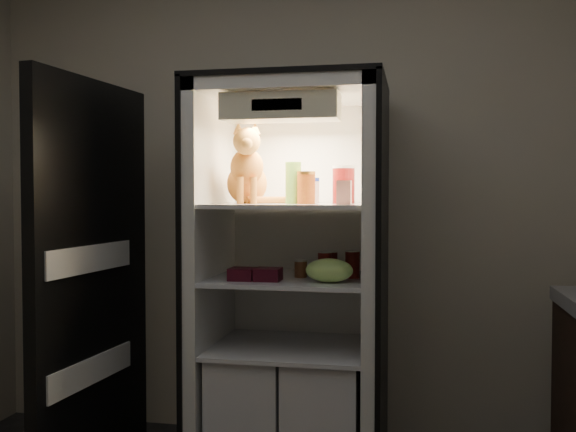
# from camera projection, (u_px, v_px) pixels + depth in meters

# --- Properties ---
(room_shell) EXTENTS (3.60, 3.60, 3.60)m
(room_shell) POSITION_uv_depth(u_px,v_px,m) (197.00, 90.00, 1.74)
(room_shell) COLOR white
(room_shell) RESTS_ON floor
(refrigerator) EXTENTS (0.90, 0.72, 1.88)m
(refrigerator) POSITION_uv_depth(u_px,v_px,m) (292.00, 306.00, 3.13)
(refrigerator) COLOR white
(refrigerator) RESTS_ON floor
(fridge_door) EXTENTS (0.13, 0.87, 1.85)m
(fridge_door) POSITION_uv_depth(u_px,v_px,m) (92.00, 287.00, 2.90)
(fridge_door) COLOR black
(fridge_door) RESTS_ON floor
(tabby_cat) EXTENTS (0.35, 0.38, 0.39)m
(tabby_cat) POSITION_uv_depth(u_px,v_px,m) (247.00, 174.00, 3.11)
(tabby_cat) COLOR orange
(tabby_cat) RESTS_ON refrigerator
(parmesan_shaker) EXTENTS (0.08, 0.08, 0.20)m
(parmesan_shaker) POSITION_uv_depth(u_px,v_px,m) (293.00, 183.00, 3.04)
(parmesan_shaker) COLOR green
(parmesan_shaker) RESTS_ON refrigerator
(mayo_tub) EXTENTS (0.09, 0.09, 0.13)m
(mayo_tub) POSITION_uv_depth(u_px,v_px,m) (310.00, 191.00, 3.13)
(mayo_tub) COLOR white
(mayo_tub) RESTS_ON refrigerator
(salsa_jar) EXTENTS (0.09, 0.09, 0.15)m
(salsa_jar) POSITION_uv_depth(u_px,v_px,m) (306.00, 188.00, 2.99)
(salsa_jar) COLOR maroon
(salsa_jar) RESTS_ON refrigerator
(pepper_jar) EXTENTS (0.11, 0.11, 0.18)m
(pepper_jar) POSITION_uv_depth(u_px,v_px,m) (344.00, 185.00, 3.08)
(pepper_jar) COLOR maroon
(pepper_jar) RESTS_ON refrigerator
(cream_carton) EXTENTS (0.06, 0.06, 0.11)m
(cream_carton) POSITION_uv_depth(u_px,v_px,m) (344.00, 193.00, 2.82)
(cream_carton) COLOR silver
(cream_carton) RESTS_ON refrigerator
(soda_can_a) EXTENTS (0.06, 0.06, 0.11)m
(soda_can_a) POSITION_uv_depth(u_px,v_px,m) (331.00, 263.00, 3.14)
(soda_can_a) COLOR black
(soda_can_a) RESTS_ON refrigerator
(soda_can_b) EXTENTS (0.07, 0.07, 0.13)m
(soda_can_b) POSITION_uv_depth(u_px,v_px,m) (352.00, 264.00, 3.02)
(soda_can_b) COLOR black
(soda_can_b) RESTS_ON refrigerator
(soda_can_c) EXTENTS (0.07, 0.07, 0.12)m
(soda_can_c) POSITION_uv_depth(u_px,v_px,m) (325.00, 265.00, 3.01)
(soda_can_c) COLOR black
(soda_can_c) RESTS_ON refrigerator
(condiment_jar) EXTENTS (0.06, 0.06, 0.08)m
(condiment_jar) POSITION_uv_depth(u_px,v_px,m) (301.00, 268.00, 3.05)
(condiment_jar) COLOR brown
(condiment_jar) RESTS_ON refrigerator
(grape_bag) EXTENTS (0.22, 0.16, 0.11)m
(grape_bag) POSITION_uv_depth(u_px,v_px,m) (329.00, 270.00, 2.87)
(grape_bag) COLOR #8CC25A
(grape_bag) RESTS_ON refrigerator
(berry_box_left) EXTENTS (0.11, 0.11, 0.06)m
(berry_box_left) POSITION_uv_depth(u_px,v_px,m) (242.00, 274.00, 2.95)
(berry_box_left) COLOR #440B16
(berry_box_left) RESTS_ON refrigerator
(berry_box_right) EXTENTS (0.12, 0.12, 0.06)m
(berry_box_right) POSITION_uv_depth(u_px,v_px,m) (268.00, 274.00, 2.93)
(berry_box_right) COLOR #440B16
(berry_box_right) RESTS_ON refrigerator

